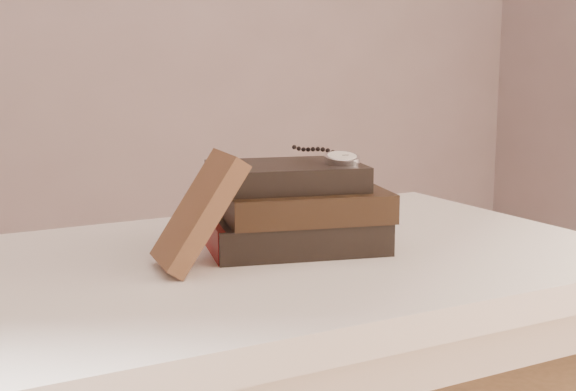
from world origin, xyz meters
TOP-DOWN VIEW (x-y plane):
  - table at (0.00, 0.35)m, footprint 1.00×0.60m
  - book_stack at (0.07, 0.36)m, footprint 0.27×0.22m
  - journal at (-0.09, 0.32)m, footprint 0.12×0.11m
  - pocket_watch at (0.13, 0.34)m, footprint 0.06×0.15m
  - eyeglasses at (0.01, 0.46)m, footprint 0.12×0.14m

SIDE VIEW (x-z plane):
  - table at x=0.00m, z-range 0.28..1.03m
  - book_stack at x=0.07m, z-range 0.75..0.86m
  - eyeglasses at x=0.01m, z-range 0.79..0.84m
  - journal at x=-0.09m, z-range 0.75..0.90m
  - pocket_watch at x=0.13m, z-range 0.87..0.89m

